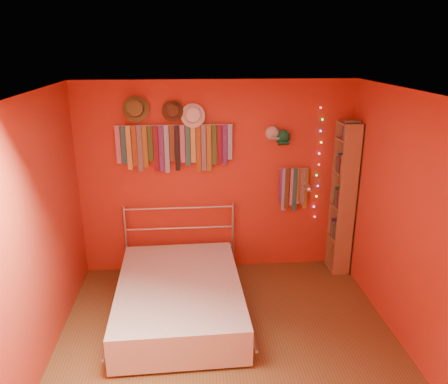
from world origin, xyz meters
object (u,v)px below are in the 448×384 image
object	(u,v)px
reading_lamp	(308,188)
bookshelf	(346,198)
tie_rack	(175,146)
bed	(180,297)

from	to	relation	value
reading_lamp	bookshelf	distance (m)	0.54
tie_rack	bookshelf	distance (m)	2.29
tie_rack	bookshelf	bearing A→B (deg)	-4.07
bookshelf	tie_rack	bearing A→B (deg)	175.93
reading_lamp	bookshelf	xyz separation A→B (m)	(0.52, 0.03, -0.15)
reading_lamp	tie_rack	bearing A→B (deg)	173.70
reading_lamp	bed	world-z (taller)	reading_lamp
bed	reading_lamp	bearing A→B (deg)	26.19
bookshelf	bed	size ratio (longest dim) A/B	1.01
tie_rack	reading_lamp	xyz separation A→B (m)	(1.66, -0.18, -0.54)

